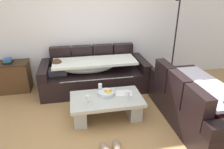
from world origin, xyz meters
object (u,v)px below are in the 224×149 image
object	(u,v)px
wine_glass_near_right	(128,94)
side_cabinet	(12,77)
fruit_bowl	(107,93)
floor_lamp	(174,34)
book_stack_on_cabinet	(8,61)
open_magazine	(124,93)
couch_near_window	(196,104)
couch_along_wall	(93,74)
coffee_table	(107,105)
wine_glass_near_left	(88,98)
pair_of_shoes	(111,147)
wine_glass_far_back	(100,86)

from	to	relation	value
wine_glass_near_right	side_cabinet	distance (m)	2.59
fruit_bowl	wine_glass_near_right	size ratio (longest dim) A/B	1.69
side_cabinet	floor_lamp	size ratio (longest dim) A/B	0.37
book_stack_on_cabinet	open_magazine	bearing A→B (deg)	-30.25
couch_near_window	floor_lamp	size ratio (longest dim) A/B	0.98
couch_along_wall	coffee_table	xyz separation A→B (m)	(0.10, -1.11, -0.09)
wine_glass_near_right	book_stack_on_cabinet	world-z (taller)	book_stack_on_cabinet
open_magazine	book_stack_on_cabinet	size ratio (longest dim) A/B	1.25
couch_along_wall	wine_glass_near_right	distance (m)	1.32
floor_lamp	open_magazine	bearing A→B (deg)	-141.91
couch_near_window	wine_glass_near_left	distance (m)	1.76
fruit_bowl	pair_of_shoes	world-z (taller)	fruit_bowl
couch_near_window	coffee_table	bearing A→B (deg)	74.04
wine_glass_near_left	book_stack_on_cabinet	bearing A→B (deg)	135.34
floor_lamp	wine_glass_far_back	bearing A→B (deg)	-151.45
couch_along_wall	wine_glass_near_right	xyz separation A→B (m)	(0.43, -1.24, 0.16)
floor_lamp	couch_along_wall	bearing A→B (deg)	-177.68
book_stack_on_cabinet	pair_of_shoes	distance (m)	2.82
coffee_table	book_stack_on_cabinet	world-z (taller)	book_stack_on_cabinet
open_magazine	side_cabinet	distance (m)	2.47
fruit_bowl	open_magazine	distance (m)	0.31
side_cabinet	book_stack_on_cabinet	distance (m)	0.36
pair_of_shoes	wine_glass_near_left	bearing A→B (deg)	111.07
wine_glass_near_left	side_cabinet	world-z (taller)	side_cabinet
book_stack_on_cabinet	coffee_table	bearing A→B (deg)	-36.13
fruit_bowl	wine_glass_far_back	xyz separation A→B (m)	(-0.09, 0.12, 0.08)
couch_along_wall	fruit_bowl	distance (m)	1.04
wine_glass_near_left	book_stack_on_cabinet	distance (m)	2.12
fruit_bowl	wine_glass_near_right	world-z (taller)	wine_glass_near_right
couch_near_window	pair_of_shoes	xyz separation A→B (m)	(-1.49, -0.38, -0.29)
pair_of_shoes	floor_lamp	bearing A→B (deg)	47.50
coffee_table	book_stack_on_cabinet	size ratio (longest dim) A/B	5.35
couch_along_wall	couch_near_window	xyz separation A→B (m)	(1.52, -1.51, 0.00)
book_stack_on_cabinet	fruit_bowl	bearing A→B (deg)	-34.23
fruit_bowl	wine_glass_near_left	size ratio (longest dim) A/B	1.69
fruit_bowl	side_cabinet	size ratio (longest dim) A/B	0.39
wine_glass_near_left	wine_glass_near_right	size ratio (longest dim) A/B	1.00
couch_along_wall	coffee_table	world-z (taller)	couch_along_wall
wine_glass_near_left	fruit_bowl	bearing A→B (deg)	35.76
couch_along_wall	open_magazine	size ratio (longest dim) A/B	8.00
fruit_bowl	floor_lamp	xyz separation A→B (m)	(1.71, 1.10, 0.70)
side_cabinet	wine_glass_far_back	bearing A→B (deg)	-33.32
wine_glass_near_left	pair_of_shoes	size ratio (longest dim) A/B	0.50
coffee_table	side_cabinet	size ratio (longest dim) A/B	1.67
couch_along_wall	pair_of_shoes	world-z (taller)	couch_along_wall
couch_along_wall	wine_glass_near_right	size ratio (longest dim) A/B	13.50
wine_glass_near_left	wine_glass_far_back	distance (m)	0.43
fruit_bowl	wine_glass_near_right	bearing A→B (deg)	-34.49
coffee_table	wine_glass_near_right	distance (m)	0.44
wine_glass_near_left	couch_near_window	bearing A→B (deg)	-8.11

